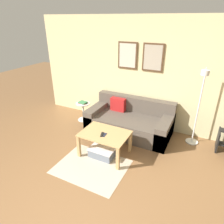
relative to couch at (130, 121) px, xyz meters
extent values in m
plane|color=brown|center=(0.10, -2.63, -0.27)|extent=(16.00, 16.00, 0.00)
cube|color=beige|center=(0.10, 0.50, 1.01)|extent=(5.60, 0.06, 2.55)
cube|color=#513823|center=(-0.29, 0.46, 1.42)|extent=(0.47, 0.02, 0.60)
cube|color=beige|center=(-0.29, 0.45, 1.42)|extent=(0.40, 0.01, 0.53)
cube|color=#513823|center=(0.30, 0.46, 1.42)|extent=(0.47, 0.02, 0.60)
cube|color=#ADA38E|center=(0.30, 0.45, 1.42)|extent=(0.40, 0.01, 0.53)
cube|color=#C1B299|center=(-0.13, -1.49, -0.26)|extent=(1.24, 0.99, 0.01)
cube|color=brown|center=(0.01, -0.05, -0.06)|extent=(1.92, 0.96, 0.40)
cube|color=brown|center=(0.01, 0.33, 0.32)|extent=(1.92, 0.20, 0.36)
cube|color=brown|center=(-0.83, -0.05, 0.00)|extent=(0.24, 0.96, 0.52)
cube|color=brown|center=(0.84, -0.05, 0.00)|extent=(0.24, 0.96, 0.52)
cube|color=red|center=(-0.38, 0.16, 0.30)|extent=(0.36, 0.14, 0.32)
cube|color=tan|center=(-0.09, -1.04, 0.21)|extent=(0.91, 0.65, 0.02)
cube|color=tan|center=(-0.51, -1.33, -0.03)|extent=(0.06, 0.06, 0.46)
cube|color=tan|center=(0.32, -1.33, -0.03)|extent=(0.06, 0.06, 0.46)
cube|color=tan|center=(-0.51, -0.75, -0.03)|extent=(0.06, 0.06, 0.46)
cube|color=tan|center=(0.32, -0.75, -0.03)|extent=(0.06, 0.06, 0.46)
cube|color=slate|center=(-0.10, -1.08, -0.18)|extent=(0.47, 0.41, 0.17)
cube|color=silver|center=(-0.10, -1.08, -0.09)|extent=(0.50, 0.44, 0.02)
cylinder|color=white|center=(1.41, 0.19, -0.26)|extent=(0.26, 0.26, 0.02)
cylinder|color=white|center=(1.41, 0.19, 0.56)|extent=(0.03, 0.03, 1.61)
cylinder|color=white|center=(1.41, 0.06, 1.37)|extent=(0.02, 0.26, 0.02)
cylinder|color=white|center=(1.41, -0.07, 1.34)|extent=(0.14, 0.14, 0.09)
cylinder|color=white|center=(-1.31, 0.00, -0.26)|extent=(0.31, 0.31, 0.01)
cylinder|color=white|center=(-1.31, 0.00, -0.03)|extent=(0.04, 0.04, 0.45)
cylinder|color=white|center=(-1.31, 0.00, 0.21)|extent=(0.36, 0.36, 0.02)
cube|color=#B73333|center=(-1.32, 0.02, 0.22)|extent=(0.21, 0.19, 0.02)
cube|color=#387F4C|center=(-1.31, 0.00, 0.24)|extent=(0.21, 0.18, 0.02)
cube|color=black|center=(-0.11, -1.12, 0.23)|extent=(0.09, 0.15, 0.02)
cube|color=#1E2338|center=(-0.07, -1.10, 0.22)|extent=(0.08, 0.14, 0.01)
cube|color=black|center=(1.88, 0.17, -0.05)|extent=(0.03, 0.38, 0.43)
camera|label=1|loc=(1.50, -3.89, 2.20)|focal=32.00mm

